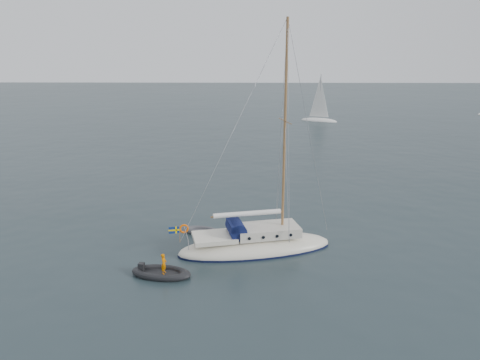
{
  "coord_description": "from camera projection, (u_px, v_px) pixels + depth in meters",
  "views": [
    {
      "loc": [
        -2.45,
        -30.21,
        12.51
      ],
      "look_at": [
        -2.94,
        0.0,
        3.99
      ],
      "focal_mm": 35.0,
      "sensor_mm": 36.0,
      "label": 1
    }
  ],
  "objects": [
    {
      "name": "dinghy",
      "position": [
        201.0,
        231.0,
        32.83
      ],
      "size": [
        2.56,
        1.16,
        0.37
      ],
      "rotation": [
        0.0,
        0.0,
        -0.27
      ],
      "color": "#505055",
      "rests_on": "ground"
    },
    {
      "name": "sailboat",
      "position": [
        256.0,
        234.0,
        29.75
      ],
      "size": [
        10.47,
        3.13,
        14.91
      ],
      "rotation": [
        0.0,
        0.0,
        0.23
      ],
      "color": "beige",
      "rests_on": "ground"
    },
    {
      "name": "distant_yacht_c",
      "position": [
        320.0,
        100.0,
        82.29
      ],
      "size": [
        6.54,
        3.49,
        8.67
      ],
      "rotation": [
        0.0,
        0.0,
        -0.43
      ],
      "color": "white",
      "rests_on": "ground"
    },
    {
      "name": "ground",
      "position": [
        282.0,
        235.0,
        32.43
      ],
      "size": [
        300.0,
        300.0,
        0.0
      ],
      "primitive_type": "plane",
      "color": "black",
      "rests_on": "ground"
    },
    {
      "name": "rib",
      "position": [
        161.0,
        272.0,
        26.62
      ],
      "size": [
        3.5,
        1.59,
        1.39
      ],
      "rotation": [
        0.0,
        0.0,
        -0.17
      ],
      "color": "black",
      "rests_on": "ground"
    }
  ]
}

